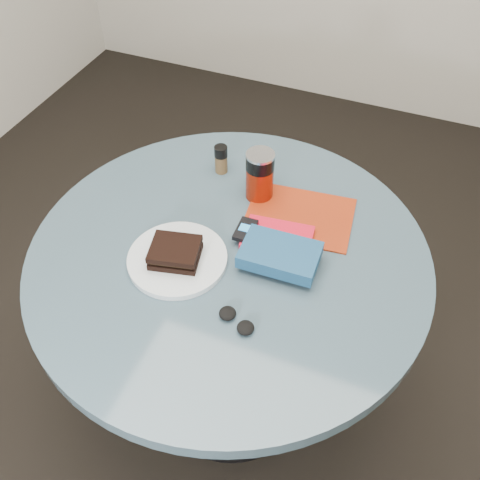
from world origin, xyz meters
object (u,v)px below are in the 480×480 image
at_px(sandwich, 175,252).
at_px(soda_can, 260,175).
at_px(table, 230,291).
at_px(pepper_grinder, 221,159).
at_px(magazine, 299,216).
at_px(red_book, 278,237).
at_px(headphones, 236,320).
at_px(novel, 280,255).
at_px(plate, 177,259).
at_px(mp3_player, 245,230).

distance_m(sandwich, soda_can, 0.32).
height_order(table, pepper_grinder, pepper_grinder).
distance_m(sandwich, magazine, 0.35).
bearing_deg(red_book, sandwich, -148.51).
bearing_deg(sandwich, pepper_grinder, 95.71).
height_order(soda_can, magazine, soda_can).
distance_m(pepper_grinder, red_book, 0.31).
xyz_separation_m(red_book, headphones, (-0.00, -0.27, -0.00)).
bearing_deg(novel, magazine, 89.70).
height_order(pepper_grinder, novel, pepper_grinder).
height_order(sandwich, pepper_grinder, pepper_grinder).
xyz_separation_m(table, plate, (-0.10, -0.08, 0.17)).
relative_size(soda_can, novel, 0.77).
bearing_deg(soda_can, sandwich, -108.47).
xyz_separation_m(table, magazine, (0.13, 0.18, 0.17)).
distance_m(magazine, mp3_player, 0.16).
xyz_separation_m(soda_can, novel, (0.13, -0.22, -0.03)).
xyz_separation_m(soda_can, mp3_player, (0.02, -0.16, -0.05)).
height_order(plate, headphones, headphones).
bearing_deg(soda_can, pepper_grinder, 157.22).
relative_size(sandwich, novel, 0.73).
bearing_deg(headphones, novel, 80.77).
relative_size(soda_can, magazine, 0.51).
bearing_deg(magazine, headphones, -100.21).
height_order(magazine, novel, novel).
bearing_deg(pepper_grinder, red_book, -39.83).
bearing_deg(novel, soda_can, 119.54).
height_order(magazine, mp3_player, mp3_player).
height_order(table, mp3_player, mp3_player).
bearing_deg(mp3_player, soda_can, 98.14).
height_order(table, red_book, red_book).
distance_m(plate, mp3_player, 0.19).
bearing_deg(mp3_player, table, -109.58).
xyz_separation_m(table, sandwich, (-0.10, -0.08, 0.20)).
relative_size(soda_can, pepper_grinder, 1.66).
bearing_deg(red_book, mp3_player, -173.98).
bearing_deg(table, red_book, 37.35).
relative_size(mp3_player, headphones, 0.78).
bearing_deg(red_book, plate, -149.24).
height_order(table, soda_can, soda_can).
relative_size(plate, sandwich, 1.81).
distance_m(sandwich, headphones, 0.23).
xyz_separation_m(novel, headphones, (-0.03, -0.20, -0.03)).
distance_m(novel, mp3_player, 0.12).
height_order(soda_can, mp3_player, soda_can).
bearing_deg(pepper_grinder, soda_can, -22.78).
distance_m(plate, magazine, 0.35).
bearing_deg(table, mp3_player, 70.42).
xyz_separation_m(plate, soda_can, (0.10, 0.30, 0.06)).
bearing_deg(magazine, novel, -94.48).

